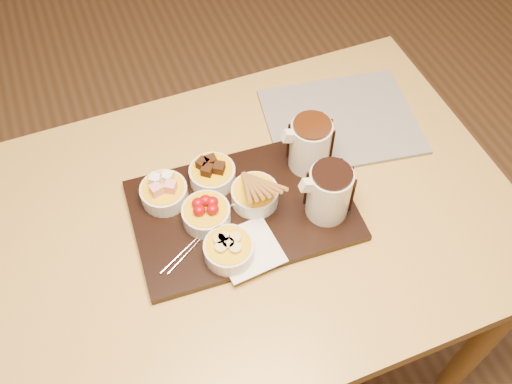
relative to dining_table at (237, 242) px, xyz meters
name	(u,v)px	position (x,y,z in m)	size (l,w,h in m)	color
ground	(243,346)	(0.00, 0.00, -0.65)	(5.00, 5.00, 0.00)	brown
dining_table	(237,242)	(0.00, 0.00, 0.00)	(1.20, 0.80, 0.75)	#BB9445
serving_board	(243,210)	(0.02, 0.01, 0.11)	(0.46, 0.30, 0.02)	black
napkin	(248,249)	(-0.01, -0.09, 0.12)	(0.12, 0.12, 0.00)	white
bowl_marshmallows	(164,193)	(-0.13, 0.09, 0.14)	(0.10, 0.10, 0.04)	silver
bowl_cake	(212,175)	(-0.02, 0.10, 0.14)	(0.10, 0.10, 0.04)	silver
bowl_strawberries	(206,215)	(-0.06, 0.01, 0.14)	(0.10, 0.10, 0.04)	silver
bowl_biscotti	(255,195)	(0.05, 0.01, 0.14)	(0.10, 0.10, 0.04)	silver
bowl_bananas	(229,250)	(-0.05, -0.09, 0.14)	(0.10, 0.10, 0.04)	silver
pitcher_dark_chocolate	(329,193)	(0.18, -0.06, 0.18)	(0.09, 0.09, 0.12)	silver
pitcher_milk_chocolate	(310,145)	(0.20, 0.07, 0.18)	(0.09, 0.09, 0.12)	silver
fondue_skewers	(205,230)	(-0.07, -0.02, 0.12)	(0.26, 0.03, 0.01)	silver
newspaper	(341,121)	(0.33, 0.16, 0.10)	(0.35, 0.28, 0.01)	beige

